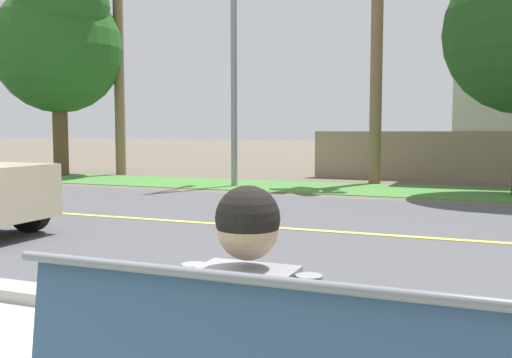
{
  "coord_description": "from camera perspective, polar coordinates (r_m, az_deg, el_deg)",
  "views": [
    {
      "loc": [
        1.89,
        -1.37,
        1.44
      ],
      "look_at": [
        -0.04,
        3.41,
        1.0
      ],
      "focal_mm": 40.54,
      "sensor_mm": 36.0,
      "label": 1
    }
  ],
  "objects": [
    {
      "name": "shade_tree_far_left",
      "position": [
        19.18,
        -18.83,
        12.95
      ],
      "size": [
        3.94,
        3.94,
        6.5
      ],
      "color": "brown",
      "rests_on": "ground_plane"
    },
    {
      "name": "streetlamp",
      "position": [
        15.14,
        -1.89,
        15.14
      ],
      "size": [
        0.24,
        2.1,
        7.26
      ],
      "color": "gray",
      "rests_on": "ground_plane"
    },
    {
      "name": "seated_person_grey",
      "position": [
        2.17,
        0.18,
        -15.73
      ],
      "size": [
        0.52,
        0.68,
        1.25
      ],
      "color": "#47382D",
      "rests_on": "ground_plane"
    },
    {
      "name": "ground_plane",
      "position": [
        9.67,
        10.44,
        -3.78
      ],
      "size": [
        140.0,
        140.0,
        0.0
      ],
      "primitive_type": "plane",
      "color": "#665B4C"
    },
    {
      "name": "curb_edge",
      "position": [
        4.4,
        -4.85,
        -13.49
      ],
      "size": [
        44.0,
        0.3,
        0.11
      ],
      "primitive_type": "cube",
      "color": "#ADA89E",
      "rests_on": "ground_plane"
    },
    {
      "name": "street_asphalt",
      "position": [
        8.22,
        8.35,
        -5.24
      ],
      "size": [
        52.0,
        8.0,
        0.01
      ],
      "primitive_type": "cube",
      "color": "#515156",
      "rests_on": "ground_plane"
    },
    {
      "name": "road_centre_line",
      "position": [
        8.22,
        8.35,
        -5.2
      ],
      "size": [
        48.0,
        0.14,
        0.01
      ],
      "primitive_type": "cube",
      "color": "#E0CC4C",
      "rests_on": "ground_plane"
    },
    {
      "name": "far_verge_grass",
      "position": [
        14.04,
        14.08,
        -1.13
      ],
      "size": [
        48.0,
        2.8,
        0.02
      ],
      "primitive_type": "cube",
      "color": "#478438",
      "rests_on": "ground_plane"
    }
  ]
}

